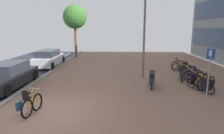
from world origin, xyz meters
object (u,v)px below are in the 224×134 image
object	(u,v)px
parked_car_near	(8,76)
parked_car_far	(49,58)
bicycle_foreground	(31,104)
bicycle_rack_08	(178,65)
street_tree	(75,17)
bicycle_rack_07	(179,67)
scooter_mid	(203,84)
bicycle_rack_01	(201,80)
bicycle_rack_05	(187,70)
bicycle_rack_04	(189,72)
lamp_post	(144,25)
bicycle_rack_06	(185,68)
scooter_near	(152,80)
bicycle_rack_03	(192,75)
parking_sign	(210,67)
bicycle_rack_00	(206,83)
scooter_far	(182,73)
bicycle_rack_02	(196,77)

from	to	relation	value
parked_car_near	parked_car_far	size ratio (longest dim) A/B	1.01
bicycle_foreground	bicycle_rack_08	size ratio (longest dim) A/B	1.10
parked_car_far	street_tree	distance (m)	6.68
bicycle_rack_07	scooter_mid	size ratio (longest dim) A/B	0.76
bicycle_rack_01	bicycle_rack_08	size ratio (longest dim) A/B	0.89
bicycle_foreground	bicycle_rack_05	world-z (taller)	bicycle_foreground
bicycle_rack_04	street_tree	bearing A→B (deg)	136.96
lamp_post	street_tree	bearing A→B (deg)	125.57
bicycle_rack_06	street_tree	size ratio (longest dim) A/B	0.20
scooter_near	parked_car_near	xyz separation A→B (m)	(-8.20, -0.16, 0.22)
bicycle_rack_05	bicycle_rack_03	bearing A→B (deg)	-96.10
bicycle_rack_05	parked_car_near	xyz separation A→B (m)	(-11.27, -3.22, 0.31)
parked_car_near	street_tree	distance (m)	12.27
bicycle_rack_04	parking_sign	bearing A→B (deg)	-95.80
bicycle_rack_01	street_tree	world-z (taller)	street_tree
bicycle_rack_05	parked_car_far	xyz separation A→B (m)	(-11.11, 3.00, 0.34)
bicycle_rack_05	scooter_near	size ratio (longest dim) A/B	0.73
bicycle_rack_08	lamp_post	xyz separation A→B (m)	(-3.22, -2.78, 3.18)
bicycle_rack_00	bicycle_rack_08	bearing A→B (deg)	89.06
bicycle_foreground	bicycle_rack_06	world-z (taller)	bicycle_foreground
parked_car_near	bicycle_rack_07	bearing A→B (deg)	22.32
bicycle_foreground	parked_car_far	distance (m)	10.07
bicycle_rack_01	scooter_far	size ratio (longest dim) A/B	0.66
bicycle_rack_01	parking_sign	bearing A→B (deg)	-102.83
bicycle_rack_02	bicycle_rack_07	distance (m)	3.36
lamp_post	scooter_far	bearing A→B (deg)	-17.01
bicycle_rack_08	parked_car_near	bearing A→B (deg)	-154.95
bicycle_rack_05	bicycle_rack_07	size ratio (longest dim) A/B	1.07
bicycle_rack_00	bicycle_rack_07	xyz separation A→B (m)	(-0.00, 4.71, -0.03)
scooter_mid	lamp_post	distance (m)	5.14
bicycle_rack_05	bicycle_rack_08	size ratio (longest dim) A/B	1.03
bicycle_rack_03	bicycle_rack_06	world-z (taller)	bicycle_rack_03
bicycle_rack_01	scooter_far	distance (m)	1.40
bicycle_rack_08	bicycle_rack_05	bearing A→B (deg)	-88.38
bicycle_rack_08	lamp_post	size ratio (longest dim) A/B	0.20
lamp_post	parked_car_near	bearing A→B (deg)	-162.89
scooter_far	parked_car_far	size ratio (longest dim) A/B	0.41
bicycle_rack_04	bicycle_rack_06	world-z (taller)	bicycle_rack_04
bicycle_foreground	parking_sign	bearing A→B (deg)	16.75
bicycle_rack_00	parked_car_far	distance (m)	12.68
parked_car_far	bicycle_rack_05	bearing A→B (deg)	-15.13
bicycle_rack_03	bicycle_rack_05	world-z (taller)	bicycle_rack_05
parked_car_near	lamp_post	size ratio (longest dim) A/B	0.67
bicycle_rack_00	bicycle_rack_07	size ratio (longest dim) A/B	1.05
scooter_near	parked_car_far	bearing A→B (deg)	142.96
scooter_mid	bicycle_foreground	bearing A→B (deg)	-159.63
parking_sign	lamp_post	size ratio (longest dim) A/B	0.37
bicycle_rack_02	bicycle_rack_05	size ratio (longest dim) A/B	0.95
bicycle_foreground	bicycle_rack_07	distance (m)	11.57
bicycle_rack_08	parking_sign	xyz separation A→B (m)	(-0.45, -6.34, 1.11)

